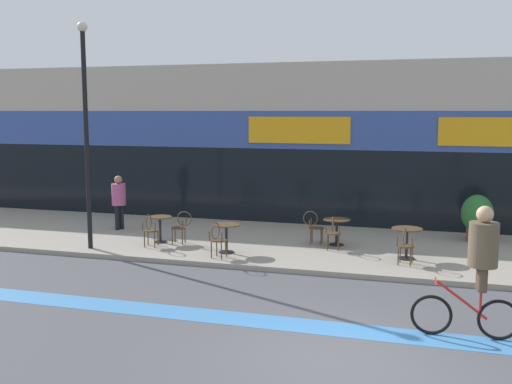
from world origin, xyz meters
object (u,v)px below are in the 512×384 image
at_px(cafe_chair_2_near, 333,231).
at_px(cyclist_0, 479,261).
at_px(pedestrian_near_end, 119,198).
at_px(bistro_table_2, 337,226).
at_px(cafe_chair_0_side, 181,225).
at_px(cafe_chair_2_side, 314,225).
at_px(cafe_chair_0_near, 150,228).
at_px(planter_pot, 477,216).
at_px(lamp_post, 86,122).
at_px(cafe_chair_3_near, 405,243).
at_px(bistro_table_1, 226,232).
at_px(cafe_chair_1_near, 217,238).
at_px(bistro_table_3, 407,237).
at_px(bistro_table_0, 160,224).

xyz_separation_m(cafe_chair_2_near, cyclist_0, (3.21, -5.08, 0.67)).
bearing_deg(pedestrian_near_end, bistro_table_2, 14.59).
relative_size(cafe_chair_0_side, cafe_chair_2_side, 1.00).
distance_m(cyclist_0, pedestrian_near_end, 11.60).
height_order(cafe_chair_0_near, cafe_chair_2_near, same).
height_order(cafe_chair_2_near, planter_pot, planter_pot).
height_order(cafe_chair_0_near, pedestrian_near_end, pedestrian_near_end).
xyz_separation_m(planter_pot, lamp_post, (-9.82, -3.80, 2.62)).
xyz_separation_m(cafe_chair_3_near, cyclist_0, (1.34, -4.06, 0.67)).
relative_size(bistro_table_1, cyclist_0, 0.33).
relative_size(cafe_chair_2_side, cyclist_0, 0.41).
bearing_deg(bistro_table_1, bistro_table_2, 33.12).
distance_m(cafe_chair_0_near, cafe_chair_2_near, 4.83).
height_order(cafe_chair_2_side, cafe_chair_3_near, same).
distance_m(bistro_table_2, cafe_chair_0_near, 4.99).
height_order(cafe_chair_0_near, cafe_chair_0_side, same).
bearing_deg(bistro_table_2, cyclist_0, -60.64).
xyz_separation_m(cafe_chair_0_near, pedestrian_near_end, (-2.01, 1.94, 0.46)).
relative_size(cafe_chair_1_near, planter_pot, 0.69).
bearing_deg(bistro_table_3, cafe_chair_1_near, -163.99).
bearing_deg(bistro_table_3, pedestrian_near_end, 171.42).
bearing_deg(cyclist_0, bistro_table_3, -77.41).
bearing_deg(cyclist_0, cafe_chair_2_near, -61.04).
height_order(bistro_table_1, bistro_table_2, bistro_table_1).
distance_m(bistro_table_0, cafe_chair_2_side, 4.22).
xyz_separation_m(bistro_table_2, pedestrian_near_end, (-6.72, 0.28, 0.47)).
bearing_deg(cyclist_0, cafe_chair_1_near, -33.84).
bearing_deg(bistro_table_0, planter_pot, 17.37).
distance_m(cafe_chair_0_near, cyclist_0, 8.92).
bearing_deg(cafe_chair_2_side, bistro_table_0, -169.02).
distance_m(bistro_table_2, cafe_chair_1_near, 3.44).
xyz_separation_m(cafe_chair_3_near, pedestrian_near_end, (-8.59, 1.92, 0.46)).
height_order(bistro_table_0, lamp_post, lamp_post).
height_order(cafe_chair_1_near, cafe_chair_2_side, same).
bearing_deg(cafe_chair_2_side, pedestrian_near_end, 174.12).
xyz_separation_m(cafe_chair_0_near, planter_pot, (8.35, 3.24, 0.19)).
distance_m(cafe_chair_0_side, cafe_chair_2_near, 4.12).
bearing_deg(cafe_chair_1_near, cyclist_0, -112.92).
height_order(bistro_table_3, cafe_chair_1_near, cafe_chair_1_near).
relative_size(bistro_table_0, lamp_post, 0.12).
xyz_separation_m(bistro_table_3, cafe_chair_3_near, (-0.01, -0.63, -0.03)).
distance_m(bistro_table_2, pedestrian_near_end, 6.74).
xyz_separation_m(bistro_table_1, cafe_chair_0_side, (-1.53, 0.64, -0.01)).
relative_size(bistro_table_2, pedestrian_near_end, 0.44).
distance_m(bistro_table_0, pedestrian_near_end, 2.44).
height_order(cafe_chair_1_near, cyclist_0, cyclist_0).
bearing_deg(cafe_chair_2_near, bistro_table_1, 107.57).
relative_size(bistro_table_0, bistro_table_2, 0.99).
distance_m(bistro_table_0, cafe_chair_3_near, 6.61).
bearing_deg(planter_pot, pedestrian_near_end, -172.87).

